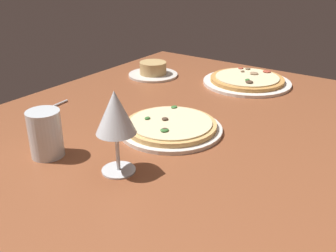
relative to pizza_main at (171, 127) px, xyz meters
The scene contains 7 objects.
dining_table 7.93cm from the pizza_main, 155.48° to the right, with size 150.00×110.00×4.00cm, color brown.
pizza_main is the anchor object (origin of this frame).
pizza_side 46.48cm from the pizza_main, ahead, with size 29.77×29.77×3.30cm.
ramekin_on_saucer 47.91cm from the pizza_main, 42.45° to the left, with size 17.87×17.87×5.16cm.
wine_glass_far 25.06cm from the pizza_main, behind, with size 8.14×8.14×17.56cm.
water_glass 30.35cm from the pizza_main, 150.04° to the left, with size 7.28×7.28×10.58cm.
spoon 37.86cm from the pizza_main, 101.21° to the left, with size 9.08×4.22×1.00cm.
Camera 1 is at (-65.83, -47.14, 45.35)cm, focal length 41.12 mm.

